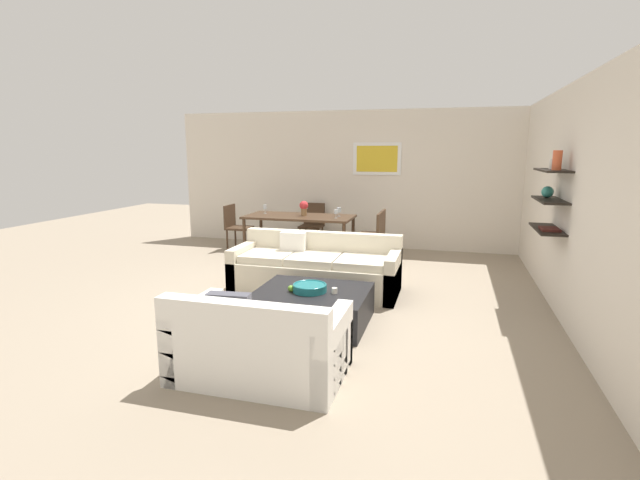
% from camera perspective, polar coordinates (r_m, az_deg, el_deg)
% --- Properties ---
extents(ground_plane, '(18.00, 18.00, 0.00)m').
position_cam_1_polar(ground_plane, '(6.24, -1.12, -7.08)').
color(ground_plane, gray).
extents(back_wall_unit, '(8.40, 0.09, 2.70)m').
position_cam_1_polar(back_wall_unit, '(9.33, 6.97, 7.35)').
color(back_wall_unit, silver).
rests_on(back_wall_unit, ground).
extents(right_wall_shelf_unit, '(0.34, 8.20, 2.70)m').
position_cam_1_polar(right_wall_shelf_unit, '(6.43, 27.42, 4.54)').
color(right_wall_shelf_unit, silver).
rests_on(right_wall_shelf_unit, ground).
extents(sofa_beige, '(2.29, 0.90, 0.78)m').
position_cam_1_polar(sofa_beige, '(6.48, -0.54, -3.71)').
color(sofa_beige, beige).
rests_on(sofa_beige, ground).
extents(loveseat_white, '(1.43, 0.90, 0.78)m').
position_cam_1_polar(loveseat_white, '(4.13, -7.48, -12.57)').
color(loveseat_white, white).
rests_on(loveseat_white, ground).
extents(coffee_table, '(1.25, 1.05, 0.38)m').
position_cam_1_polar(coffee_table, '(5.33, -0.95, -8.15)').
color(coffee_table, black).
rests_on(coffee_table, ground).
extents(decorative_bowl, '(0.38, 0.38, 0.09)m').
position_cam_1_polar(decorative_bowl, '(5.22, -1.27, -5.84)').
color(decorative_bowl, '#19666B').
rests_on(decorative_bowl, coffee_table).
extents(candle_jar, '(0.06, 0.06, 0.06)m').
position_cam_1_polar(candle_jar, '(5.15, 1.79, -6.23)').
color(candle_jar, silver).
rests_on(candle_jar, coffee_table).
extents(apple_on_coffee_table, '(0.07, 0.07, 0.07)m').
position_cam_1_polar(apple_on_coffee_table, '(5.22, -3.59, -5.96)').
color(apple_on_coffee_table, '#669E2D').
rests_on(apple_on_coffee_table, coffee_table).
extents(dining_table, '(1.97, 0.90, 0.75)m').
position_cam_1_polar(dining_table, '(8.54, -2.56, 2.55)').
color(dining_table, '#422D1E').
rests_on(dining_table, ground).
extents(dining_chair_head, '(0.44, 0.44, 0.88)m').
position_cam_1_polar(dining_chair_head, '(9.38, -0.91, 2.21)').
color(dining_chair_head, '#422D1E').
rests_on(dining_chair_head, ground).
extents(dining_chair_right_far, '(0.44, 0.44, 0.88)m').
position_cam_1_polar(dining_chair_right_far, '(8.44, 6.91, 1.15)').
color(dining_chair_right_far, '#422D1E').
rests_on(dining_chair_right_far, ground).
extents(dining_chair_left_far, '(0.44, 0.44, 0.88)m').
position_cam_1_polar(dining_chair_left_far, '(9.28, -10.36, 1.94)').
color(dining_chair_left_far, '#422D1E').
rests_on(dining_chair_left_far, ground).
extents(dining_chair_right_near, '(0.44, 0.44, 0.88)m').
position_cam_1_polar(dining_chair_right_near, '(8.05, 6.47, 0.68)').
color(dining_chair_right_near, '#422D1E').
rests_on(dining_chair_right_near, ground).
extents(wine_glass_right_far, '(0.08, 0.08, 0.16)m').
position_cam_1_polar(wine_glass_right_far, '(8.43, 2.33, 3.68)').
color(wine_glass_right_far, silver).
rests_on(wine_glass_right_far, dining_table).
extents(wine_glass_right_near, '(0.06, 0.06, 0.15)m').
position_cam_1_polar(wine_glass_right_near, '(8.21, 1.97, 3.43)').
color(wine_glass_right_near, silver).
rests_on(wine_glass_right_near, dining_table).
extents(wine_glass_left_far, '(0.06, 0.06, 0.17)m').
position_cam_1_polar(wine_glass_left_far, '(8.87, -6.77, 4.00)').
color(wine_glass_left_far, silver).
rests_on(wine_glass_left_far, dining_table).
extents(wine_glass_head, '(0.07, 0.07, 0.17)m').
position_cam_1_polar(wine_glass_head, '(8.88, -1.78, 4.09)').
color(wine_glass_head, silver).
rests_on(wine_glass_head, dining_table).
extents(centerpiece_vase, '(0.16, 0.16, 0.27)m').
position_cam_1_polar(centerpiece_vase, '(8.51, -1.99, 4.04)').
color(centerpiece_vase, olive).
rests_on(centerpiece_vase, dining_table).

